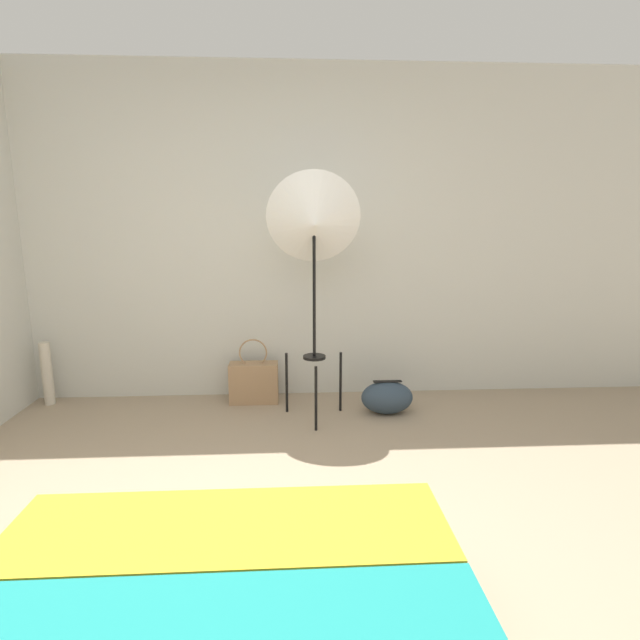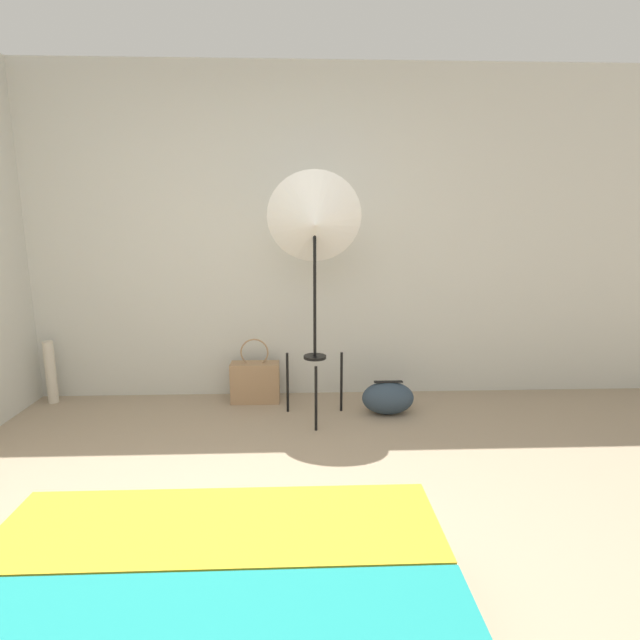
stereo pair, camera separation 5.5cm
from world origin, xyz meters
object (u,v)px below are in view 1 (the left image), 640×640
duffel_bag (387,397)px  paper_roll (47,374)px  photo_umbrella (314,224)px  tote_bag (254,382)px

duffel_bag → paper_roll: size_ratio=0.77×
photo_umbrella → paper_roll: size_ratio=3.52×
duffel_bag → paper_roll: paper_roll is taller
tote_bag → paper_roll: tote_bag is taller
photo_umbrella → tote_bag: 1.37m
photo_umbrella → tote_bag: size_ratio=3.41×
duffel_bag → paper_roll: (-2.63, 0.34, 0.13)m
duffel_bag → photo_umbrella: bearing=-175.0°
tote_bag → paper_roll: size_ratio=1.03×
photo_umbrella → duffel_bag: 1.39m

